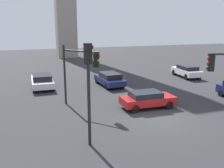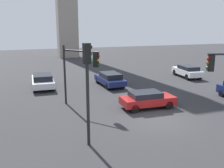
% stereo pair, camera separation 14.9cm
% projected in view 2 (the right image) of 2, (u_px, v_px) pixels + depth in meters
% --- Properties ---
extents(ground_plane, '(102.40, 102.40, 0.00)m').
position_uv_depth(ground_plane, '(158.00, 119.00, 16.80)').
color(ground_plane, '#2D2D30').
extents(traffic_light_0, '(2.22, 2.53, 4.61)m').
position_uv_depth(traffic_light_0, '(80.00, 65.00, 18.48)').
color(traffic_light_0, black).
rests_on(traffic_light_0, ground_plane).
extents(traffic_light_2, '(0.48, 0.37, 5.26)m').
position_uv_depth(traffic_light_2, '(88.00, 76.00, 12.38)').
color(traffic_light_2, black).
rests_on(traffic_light_2, ground_plane).
extents(car_0, '(2.04, 4.66, 1.37)m').
position_uv_depth(car_0, '(43.00, 80.00, 24.80)').
color(car_0, silver).
rests_on(car_0, ground_plane).
extents(car_1, '(2.11, 4.44, 1.36)m').
position_uv_depth(car_1, '(110.00, 79.00, 25.53)').
color(car_1, navy).
rests_on(car_1, ground_plane).
extents(car_2, '(4.02, 1.82, 1.27)m').
position_uv_depth(car_2, '(147.00, 99.00, 18.82)').
color(car_2, maroon).
rests_on(car_2, ground_plane).
extents(car_4, '(2.12, 4.36, 1.40)m').
position_uv_depth(car_4, '(187.00, 71.00, 29.59)').
color(car_4, silver).
rests_on(car_4, ground_plane).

